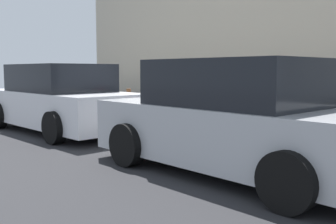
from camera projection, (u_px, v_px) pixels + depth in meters
ground_plane at (126, 125)px, 10.25m from camera, size 40.00×40.00×0.00m
sidewalk_curb at (192, 115)px, 11.94m from camera, size 18.00×5.00×0.14m
suitcase_red_0 at (293, 116)px, 7.65m from camera, size 0.42×0.21×1.07m
suitcase_teal_1 at (268, 119)px, 8.04m from camera, size 0.46×0.23×0.84m
suitcase_navy_2 at (245, 114)px, 8.43m from camera, size 0.48×0.21×0.88m
suitcase_silver_3 at (228, 115)px, 8.85m from camera, size 0.36×0.21×0.60m
suitcase_olive_4 at (211, 109)px, 9.13m from camera, size 0.38×0.25×0.82m
suitcase_maroon_5 at (193, 112)px, 9.49m from camera, size 0.49×0.21×0.85m
suitcase_black_6 at (178, 108)px, 9.87m from camera, size 0.38×0.21×0.90m
suitcase_red_7 at (165, 107)px, 10.23m from camera, size 0.39×0.21×0.89m
fire_hydrant at (144, 103)px, 10.91m from camera, size 0.39×0.21×0.71m
bollard_post at (129, 102)px, 11.16m from camera, size 0.13×0.13×0.76m
parked_car_silver_0 at (239, 120)px, 5.45m from camera, size 4.28×2.15×1.57m
parked_car_white_1 at (60, 100)px, 9.17m from camera, size 4.58×2.05×1.56m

